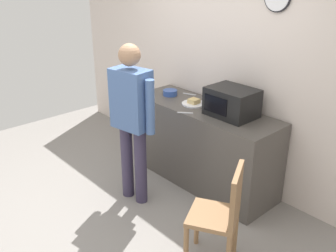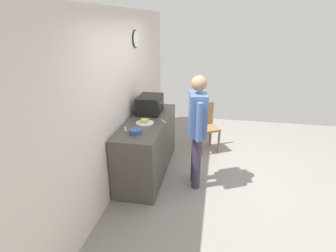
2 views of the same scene
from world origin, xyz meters
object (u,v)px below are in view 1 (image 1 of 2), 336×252
Objects in this scene: salad_bowl at (170,93)px; spoon_utensil at (185,113)px; microwave at (232,102)px; wooden_chair at (222,213)px; person_standing at (132,114)px; fork_utensil at (189,94)px; sandwich_plate at (194,103)px.

spoon_utensil is (0.56, -0.29, -0.03)m from salad_bowl.
wooden_chair is at bearing -53.02° from microwave.
person_standing reaches higher than salad_bowl.
salad_bowl is at bearing 111.86° from person_standing.
wooden_chair is (1.08, -0.62, -0.42)m from spoon_utensil.
fork_utensil is at bearing 143.58° from wooden_chair.
fork_utensil is 1.00× the size of spoon_utensil.
salad_bowl is at bearing 152.68° from spoon_utensil.
salad_bowl is 0.90m from person_standing.
sandwich_plate is 0.16× the size of person_standing.
fork_utensil is 0.18× the size of wooden_chair.
person_standing is at bearing -96.04° from sandwich_plate.
microwave is 0.53× the size of wooden_chair.
salad_bowl is (-0.93, -0.03, -0.12)m from microwave.
salad_bowl is at bearing 150.99° from wooden_chair.
salad_bowl is 0.24m from fork_utensil.
microwave is 1.29m from wooden_chair.
microwave is 0.51m from spoon_utensil.
microwave reaches higher than sandwich_plate.
person_standing is (0.20, -1.04, 0.07)m from fork_utensil.
person_standing is (-0.22, -0.55, 0.07)m from spoon_utensil.
sandwich_plate is 0.83m from person_standing.
sandwich_plate is at bearing 116.25° from spoon_utensil.
microwave is at bearing 55.36° from person_standing.
person_standing is at bearing 177.00° from wooden_chair.
microwave is 1.81× the size of sandwich_plate.
sandwich_plate is 0.42m from salad_bowl.
fork_utensil is at bearing 130.83° from spoon_utensil.
sandwich_plate is 0.29× the size of wooden_chair.
spoon_utensil is (0.13, -0.27, -0.01)m from sandwich_plate.
spoon_utensil is at bearing -27.32° from salad_bowl.
microwave is 2.94× the size of spoon_utensil.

